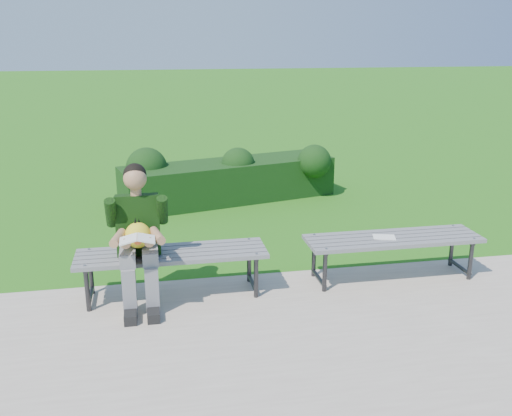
{
  "coord_description": "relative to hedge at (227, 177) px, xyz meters",
  "views": [
    {
      "loc": [
        -0.67,
        -5.47,
        2.43
      ],
      "look_at": [
        0.33,
        -0.2,
        0.81
      ],
      "focal_mm": 40.0,
      "sensor_mm": 36.0,
      "label": 1
    }
  ],
  "objects": [
    {
      "name": "ground",
      "position": [
        -0.48,
        -2.95,
        -0.36
      ],
      "size": [
        80.0,
        80.0,
        0.0
      ],
      "color": "#236F18",
      "rests_on": "ground"
    },
    {
      "name": "walkway",
      "position": [
        -0.48,
        -4.7,
        -0.35
      ],
      "size": [
        30.0,
        3.5,
        0.02
      ],
      "color": "#B8A897",
      "rests_on": "ground"
    },
    {
      "name": "hedge",
      "position": [
        0.0,
        0.0,
        0.0
      ],
      "size": [
        3.38,
        1.61,
        0.87
      ],
      "color": "#143B17",
      "rests_on": "ground"
    },
    {
      "name": "bench_left",
      "position": [
        -0.99,
        -3.3,
        0.05
      ],
      "size": [
        1.8,
        0.5,
        0.46
      ],
      "color": "slate",
      "rests_on": "walkway"
    },
    {
      "name": "bench_right",
      "position": [
        1.26,
        -3.29,
        0.05
      ],
      "size": [
        1.8,
        0.5,
        0.46
      ],
      "color": "slate",
      "rests_on": "walkway"
    },
    {
      "name": "seated_boy",
      "position": [
        -1.29,
        -3.39,
        0.35
      ],
      "size": [
        0.56,
        0.76,
        1.31
      ],
      "color": "slate",
      "rests_on": "walkway"
    },
    {
      "name": "paper_sheet",
      "position": [
        1.16,
        -3.29,
        0.11
      ],
      "size": [
        0.26,
        0.22,
        0.01
      ],
      "color": "white",
      "rests_on": "bench_right"
    }
  ]
}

